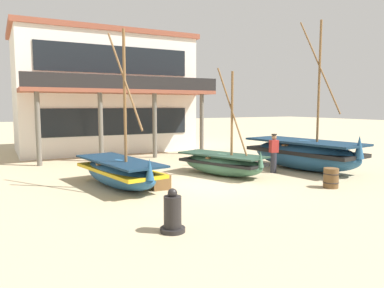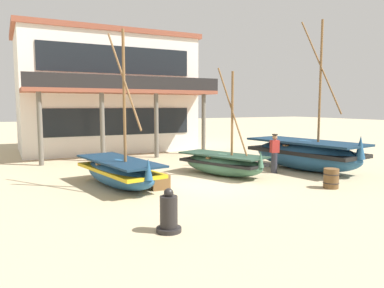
{
  "view_description": "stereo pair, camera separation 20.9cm",
  "coord_description": "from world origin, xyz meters",
  "views": [
    {
      "loc": [
        -6.74,
        -11.62,
        2.91
      ],
      "look_at": [
        0.0,
        1.0,
        1.4
      ],
      "focal_mm": 34.44,
      "sensor_mm": 36.0,
      "label": 1
    },
    {
      "loc": [
        -6.55,
        -11.72,
        2.91
      ],
      "look_at": [
        0.0,
        1.0,
        1.4
      ],
      "focal_mm": 34.44,
      "sensor_mm": 36.0,
      "label": 2
    }
  ],
  "objects": [
    {
      "name": "fisherman_by_hull",
      "position": [
        3.79,
        0.61,
        0.83
      ],
      "size": [
        0.39,
        0.27,
        1.68
      ],
      "color": "#33333D",
      "rests_on": "ground"
    },
    {
      "name": "fishing_boat_far_right",
      "position": [
        1.5,
        1.13,
        0.51
      ],
      "size": [
        2.63,
        4.04,
        4.44
      ],
      "color": "#427056",
      "rests_on": "ground"
    },
    {
      "name": "ground_plane",
      "position": [
        0.0,
        0.0,
        0.0
      ],
      "size": [
        120.0,
        120.0,
        0.0
      ],
      "primitive_type": "plane",
      "color": "tan"
    },
    {
      "name": "fishing_boat_centre_large",
      "position": [
        5.48,
        0.52,
        0.74
      ],
      "size": [
        2.85,
        5.65,
        6.57
      ],
      "color": "#23517A",
      "rests_on": "ground"
    },
    {
      "name": "cargo_crate",
      "position": [
        -1.78,
        0.04,
        0.26
      ],
      "size": [
        0.67,
        0.67,
        0.52
      ],
      "primitive_type": "cube",
      "rotation": [
        0.0,
        0.0,
        1.48
      ],
      "color": "brown",
      "rests_on": "ground"
    },
    {
      "name": "harbor_building_main",
      "position": [
        -0.47,
        12.33,
        3.71
      ],
      "size": [
        10.91,
        8.56,
        7.41
      ],
      "color": "white",
      "rests_on": "ground"
    },
    {
      "name": "fishing_boat_near_left",
      "position": [
        -2.93,
        1.03,
        0.56
      ],
      "size": [
        2.2,
        4.6,
        5.47
      ],
      "color": "#23517A",
      "rests_on": "ground"
    },
    {
      "name": "capstan_winch",
      "position": [
        -3.25,
        -4.14,
        0.41
      ],
      "size": [
        0.59,
        0.59,
        1.02
      ],
      "color": "black",
      "rests_on": "ground"
    },
    {
      "name": "wooden_barrel",
      "position": [
        3.63,
        -2.64,
        0.35
      ],
      "size": [
        0.56,
        0.56,
        0.7
      ],
      "color": "brown",
      "rests_on": "ground"
    }
  ]
}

